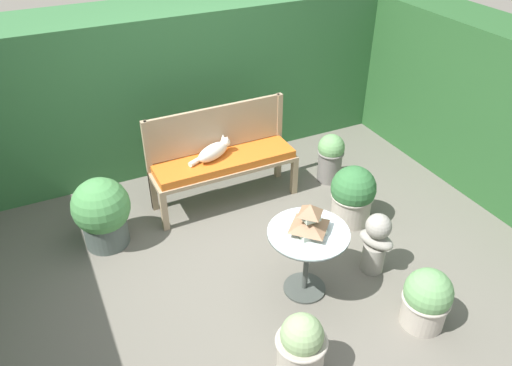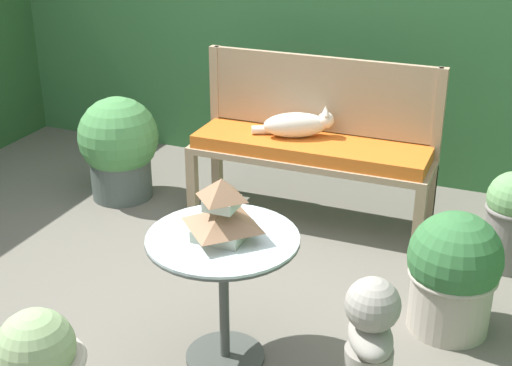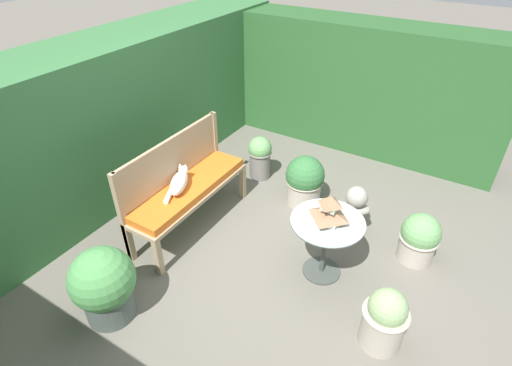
# 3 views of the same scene
# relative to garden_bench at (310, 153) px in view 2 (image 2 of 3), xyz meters

# --- Properties ---
(ground) EXTENTS (30.00, 30.00, 0.00)m
(ground) POSITION_rel_garden_bench_xyz_m (-0.15, -1.11, -0.45)
(ground) COLOR #666056
(foliage_hedge_back) EXTENTS (6.40, 0.93, 1.73)m
(foliage_hedge_back) POSITION_rel_garden_bench_xyz_m (-0.15, 1.30, 0.42)
(foliage_hedge_back) COLOR #38703D
(foliage_hedge_back) RESTS_ON ground
(garden_bench) EXTENTS (1.49, 0.43, 0.53)m
(garden_bench) POSITION_rel_garden_bench_xyz_m (0.00, 0.00, 0.00)
(garden_bench) COLOR tan
(garden_bench) RESTS_ON ground
(bench_backrest) EXTENTS (1.49, 0.06, 1.00)m
(bench_backrest) POSITION_rel_garden_bench_xyz_m (-0.00, 0.19, 0.27)
(bench_backrest) COLOR tan
(bench_backrest) RESTS_ON ground
(cat) EXTENTS (0.50, 0.30, 0.19)m
(cat) POSITION_rel_garden_bench_xyz_m (-0.10, 0.04, 0.16)
(cat) COLOR silver
(cat) RESTS_ON garden_bench
(patio_table) EXTENTS (0.65, 0.65, 0.62)m
(patio_table) POSITION_rel_garden_bench_xyz_m (0.10, -1.47, 0.04)
(patio_table) COLOR #424742
(patio_table) RESTS_ON ground
(pagoda_birdhouse) EXTENTS (0.28, 0.28, 0.26)m
(pagoda_birdhouse) POSITION_rel_garden_bench_xyz_m (0.10, -1.47, 0.29)
(pagoda_birdhouse) COLOR #B2BCA8
(pagoda_birdhouse) RESTS_ON patio_table
(garden_bust) EXTENTS (0.28, 0.35, 0.59)m
(garden_bust) POSITION_rel_garden_bench_xyz_m (0.76, -1.52, -0.13)
(garden_bust) COLOR gray
(garden_bust) RESTS_ON ground
(potted_plant_patio_mid) EXTENTS (0.29, 0.29, 0.56)m
(potted_plant_patio_mid) POSITION_rel_garden_bench_xyz_m (1.20, -0.13, -0.15)
(potted_plant_patio_mid) COLOR slate
(potted_plant_patio_mid) RESTS_ON ground
(potted_plant_table_far) EXTENTS (0.53, 0.53, 0.69)m
(potted_plant_table_far) POSITION_rel_garden_bench_xyz_m (-1.27, -0.14, -0.09)
(potted_plant_table_far) COLOR #4C5651
(potted_plant_table_far) RESTS_ON ground
(potted_plant_hedge_corner) EXTENTS (0.44, 0.44, 0.60)m
(potted_plant_hedge_corner) POSITION_rel_garden_bench_xyz_m (0.99, -0.85, -0.14)
(potted_plant_hedge_corner) COLOR #ADA393
(potted_plant_hedge_corner) RESTS_ON ground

